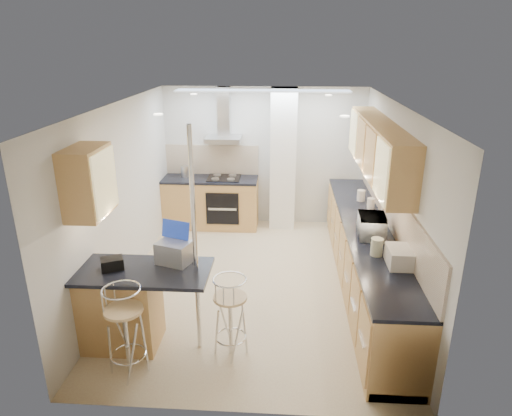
# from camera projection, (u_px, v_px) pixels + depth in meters

# --- Properties ---
(ground) EXTENTS (4.80, 4.80, 0.00)m
(ground) POSITION_uv_depth(u_px,v_px,m) (255.00, 283.00, 6.47)
(ground) COLOR tan
(ground) RESTS_ON ground
(room_shell) EXTENTS (3.64, 4.84, 2.51)m
(room_shell) POSITION_uv_depth(u_px,v_px,m) (280.00, 172.00, 6.27)
(room_shell) COLOR silver
(room_shell) RESTS_ON ground
(right_counter) EXTENTS (0.63, 4.40, 0.92)m
(right_counter) POSITION_uv_depth(u_px,v_px,m) (365.00, 257.00, 6.22)
(right_counter) COLOR tan
(right_counter) RESTS_ON ground
(back_counter) EXTENTS (1.70, 0.63, 0.92)m
(back_counter) POSITION_uv_depth(u_px,v_px,m) (211.00, 202.00, 8.34)
(back_counter) COLOR tan
(back_counter) RESTS_ON ground
(peninsula) EXTENTS (1.47, 0.72, 0.94)m
(peninsula) POSITION_uv_depth(u_px,v_px,m) (145.00, 307.00, 5.02)
(peninsula) COLOR tan
(peninsula) RESTS_ON ground
(microwave) EXTENTS (0.36, 0.50, 0.27)m
(microwave) POSITION_uv_depth(u_px,v_px,m) (372.00, 226.00, 5.70)
(microwave) COLOR white
(microwave) RESTS_ON right_counter
(laptop) EXTENTS (0.42, 0.37, 0.24)m
(laptop) POSITION_uv_depth(u_px,v_px,m) (174.00, 252.00, 4.98)
(laptop) COLOR #A6A9AE
(laptop) RESTS_ON peninsula
(bag) EXTENTS (0.28, 0.25, 0.13)m
(bag) POSITION_uv_depth(u_px,v_px,m) (112.00, 264.00, 4.86)
(bag) COLOR black
(bag) RESTS_ON peninsula
(bar_stool_near) EXTENTS (0.48, 0.48, 0.99)m
(bar_stool_near) POSITION_uv_depth(u_px,v_px,m) (126.00, 331.00, 4.57)
(bar_stool_near) COLOR tan
(bar_stool_near) RESTS_ON ground
(bar_stool_end) EXTENTS (0.47, 0.47, 0.93)m
(bar_stool_end) POSITION_uv_depth(u_px,v_px,m) (230.00, 317.00, 4.87)
(bar_stool_end) COLOR tan
(bar_stool_end) RESTS_ON ground
(jar_a) EXTENTS (0.16, 0.16, 0.17)m
(jar_a) POSITION_uv_depth(u_px,v_px,m) (361.00, 195.00, 7.00)
(jar_a) COLOR beige
(jar_a) RESTS_ON right_counter
(jar_b) EXTENTS (0.13, 0.13, 0.16)m
(jar_b) POSITION_uv_depth(u_px,v_px,m) (371.00, 204.00, 6.65)
(jar_b) COLOR beige
(jar_b) RESTS_ON right_counter
(jar_c) EXTENTS (0.17, 0.17, 0.21)m
(jar_c) POSITION_uv_depth(u_px,v_px,m) (377.00, 247.00, 5.21)
(jar_c) COLOR beige
(jar_c) RESTS_ON right_counter
(jar_d) EXTENTS (0.11, 0.11, 0.12)m
(jar_d) POSITION_uv_depth(u_px,v_px,m) (397.00, 265.00, 4.88)
(jar_d) COLOR white
(jar_d) RESTS_ON right_counter
(bread_bin) EXTENTS (0.30, 0.38, 0.20)m
(bread_bin) POSITION_uv_depth(u_px,v_px,m) (401.00, 257.00, 4.98)
(bread_bin) COLOR beige
(bread_bin) RESTS_ON right_counter
(kettle) EXTENTS (0.16, 0.16, 0.20)m
(kettle) POSITION_uv_depth(u_px,v_px,m) (185.00, 171.00, 8.24)
(kettle) COLOR silver
(kettle) RESTS_ON back_counter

